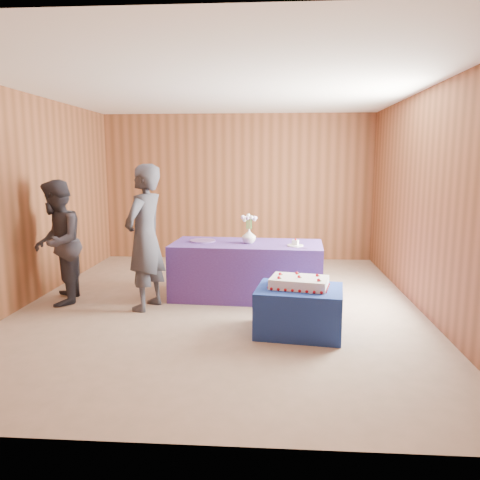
# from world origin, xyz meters

# --- Properties ---
(ground) EXTENTS (6.00, 6.00, 0.00)m
(ground) POSITION_xyz_m (0.00, 0.00, 0.00)
(ground) COLOR gray
(ground) RESTS_ON ground
(room_shell) EXTENTS (5.04, 6.04, 2.72)m
(room_shell) POSITION_xyz_m (0.00, 0.00, 1.80)
(room_shell) COLOR brown
(room_shell) RESTS_ON ground
(cake_table) EXTENTS (0.99, 0.82, 0.50)m
(cake_table) POSITION_xyz_m (0.95, -0.90, 0.25)
(cake_table) COLOR navy
(cake_table) RESTS_ON ground
(serving_table) EXTENTS (2.05, 1.02, 0.75)m
(serving_table) POSITION_xyz_m (0.32, 0.41, 0.38)
(serving_table) COLOR #4F3289
(serving_table) RESTS_ON ground
(sheet_cake) EXTENTS (0.70, 0.54, 0.14)m
(sheet_cake) POSITION_xyz_m (0.95, -0.88, 0.55)
(sheet_cake) COLOR white
(sheet_cake) RESTS_ON cake_table
(vase) EXTENTS (0.24, 0.24, 0.19)m
(vase) POSITION_xyz_m (0.34, 0.40, 0.85)
(vase) COLOR silver
(vase) RESTS_ON serving_table
(flower_spray) EXTENTS (0.22, 0.22, 0.17)m
(flower_spray) POSITION_xyz_m (0.34, 0.40, 1.08)
(flower_spray) COLOR #2D692A
(flower_spray) RESTS_ON vase
(platter) EXTENTS (0.35, 0.35, 0.02)m
(platter) POSITION_xyz_m (-0.30, 0.49, 0.76)
(platter) COLOR #6C4B97
(platter) RESTS_ON serving_table
(plate) EXTENTS (0.22, 0.22, 0.01)m
(plate) POSITION_xyz_m (0.95, 0.24, 0.76)
(plate) COLOR white
(plate) RESTS_ON serving_table
(cake_slice) EXTENTS (0.09, 0.09, 0.09)m
(cake_slice) POSITION_xyz_m (0.95, 0.24, 0.80)
(cake_slice) COLOR white
(cake_slice) RESTS_ON plate
(knife) EXTENTS (0.25, 0.11, 0.00)m
(knife) POSITION_xyz_m (0.97, 0.10, 0.75)
(knife) COLOR #BBBCC0
(knife) RESTS_ON serving_table
(guest_left) EXTENTS (0.61, 0.76, 1.80)m
(guest_left) POSITION_xyz_m (-0.92, -0.17, 0.90)
(guest_left) COLOR #34353E
(guest_left) RESTS_ON ground
(guest_right) EXTENTS (0.79, 0.91, 1.61)m
(guest_right) POSITION_xyz_m (-2.10, -0.03, 0.80)
(guest_right) COLOR #31303A
(guest_right) RESTS_ON ground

